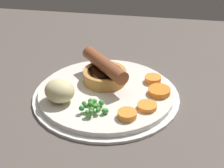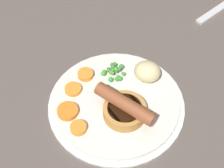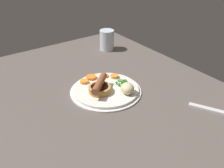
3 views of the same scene
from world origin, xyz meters
TOP-DOWN VIEW (x-y plane):
  - dining_table at (0.00, 0.00)cm, footprint 110.00×80.00cm
  - dinner_plate at (2.59, -0.20)cm, footprint 25.35×25.35cm
  - sausage_pudding at (1.80, 3.06)cm, footprint 9.53×10.33cm
  - pea_pile at (1.74, -6.36)cm, footprint 4.48×4.38cm
  - potato_chunk_1 at (-4.34, -4.19)cm, footprint 6.52×6.23cm
  - carrot_slice_0 at (9.97, -4.15)cm, footprint 3.85×3.85cm
  - carrot_slice_3 at (7.12, -7.05)cm, footprint 3.98×3.98cm
  - carrot_slice_4 at (10.32, 4.38)cm, footprint 3.15×3.15cm
  - carrot_slice_5 at (11.64, 0.55)cm, footprint 3.99×3.99cm
  - fork at (-27.95, -21.96)cm, footprint 16.61×9.93cm
  - drinking_glass at (34.13, -22.20)cm, footprint 6.86×6.86cm

SIDE VIEW (x-z plane):
  - dining_table at x=0.00cm, z-range 0.00..3.00cm
  - fork at x=-27.95cm, z-range 3.00..3.60cm
  - dinner_plate at x=2.59cm, z-range 2.87..4.27cm
  - carrot_slice_0 at x=9.97cm, z-range 4.40..5.18cm
  - carrot_slice_5 at x=11.64cm, z-range 4.40..5.36cm
  - carrot_slice_3 at x=7.12cm, z-range 4.40..5.42cm
  - carrot_slice_4 at x=10.32cm, z-range 4.40..5.43cm
  - pea_pile at x=1.74cm, z-range 4.40..6.27cm
  - potato_chunk_1 at x=-4.34cm, z-range 4.40..8.16cm
  - sausage_pudding at x=1.80cm, z-range 3.99..8.61cm
  - drinking_glass at x=34.13cm, z-range 3.00..12.64cm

